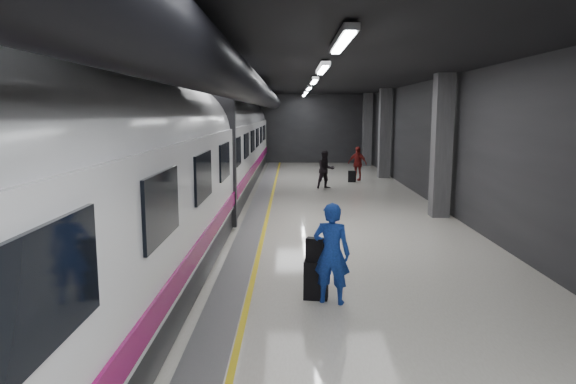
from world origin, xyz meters
TOP-DOWN VIEW (x-y plane):
  - ground at (0.00, 0.00)m, footprint 40.00×40.00m
  - platform_hall at (-0.29, 0.96)m, footprint 10.02×40.02m
  - train at (-3.25, -0.00)m, footprint 3.05×38.00m
  - traveler_main at (0.51, -5.61)m, footprint 0.74×0.59m
  - suitcase_main at (0.26, -5.42)m, footprint 0.46×0.33m
  - shoulder_bag at (0.24, -5.43)m, footprint 0.35×0.26m
  - traveler_far_a at (1.32, 8.11)m, footprint 0.97×0.86m
  - traveler_far_b at (3.06, 10.89)m, footprint 1.04×0.85m
  - suitcase_far at (2.73, 10.25)m, footprint 0.39×0.27m

SIDE VIEW (x-z plane):
  - ground at x=0.00m, z-range 0.00..0.00m
  - suitcase_far at x=2.73m, z-range 0.00..0.54m
  - suitcase_main at x=0.26m, z-range 0.00..0.70m
  - traveler_far_b at x=3.06m, z-range 0.00..1.66m
  - traveler_far_a at x=1.32m, z-range 0.00..1.66m
  - traveler_main at x=0.51m, z-range 0.00..1.78m
  - shoulder_bag at x=0.24m, z-range 0.70..1.11m
  - train at x=-3.25m, z-range 0.04..4.09m
  - platform_hall at x=-0.29m, z-range 1.28..5.79m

